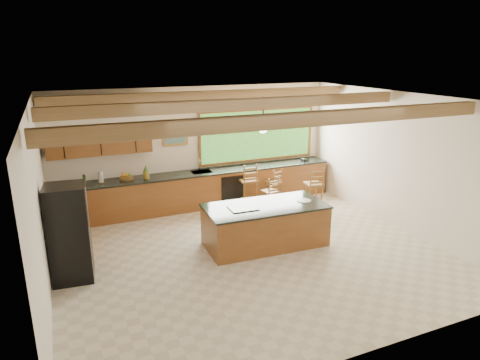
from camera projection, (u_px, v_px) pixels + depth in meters
name	position (u px, v px, depth m)	size (l,w,h in m)	color
ground	(250.00, 253.00, 8.42)	(7.20, 7.20, 0.00)	beige
room_shell	(228.00, 137.00, 8.29)	(7.27, 6.54, 3.02)	#F0E2CF
counter_run	(175.00, 198.00, 10.19)	(7.12, 3.10, 1.25)	brown
island	(265.00, 225.00, 8.69)	(2.49, 1.25, 0.87)	brown
refrigerator	(69.00, 233.00, 7.25)	(0.73, 0.71, 1.70)	black
bar_stool_a	(249.00, 181.00, 10.72)	(0.43, 0.43, 1.15)	brown
bar_stool_b	(315.00, 185.00, 10.52)	(0.45, 0.45, 1.11)	brown
bar_stool_c	(271.00, 192.00, 10.30)	(0.37, 0.37, 0.93)	brown
bar_stool_d	(274.00, 183.00, 10.96)	(0.43, 0.43, 0.96)	brown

